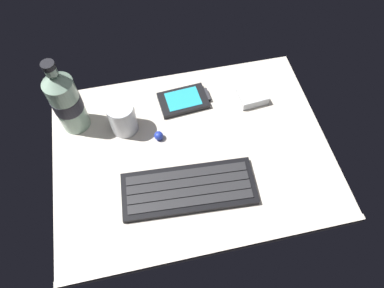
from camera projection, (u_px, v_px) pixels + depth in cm
name	position (u px, v px, depth cm)	size (l,w,h in cm)	color
ground_plane	(192.00, 153.00, 82.31)	(64.00, 48.00, 2.80)	beige
keyboard	(189.00, 189.00, 75.78)	(29.66, 12.89, 1.70)	black
handheld_device	(184.00, 100.00, 88.19)	(13.23, 8.57, 1.50)	black
juice_cup	(123.00, 118.00, 81.49)	(6.40, 6.40, 8.50)	silver
water_bottle	(66.00, 101.00, 77.74)	(6.73, 6.73, 20.80)	#9EC1A8
charger_block	(252.00, 96.00, 88.26)	(7.00, 5.60, 2.40)	silver
trackball_mouse	(159.00, 136.00, 82.37)	(2.20, 2.20, 2.20)	#2338B2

